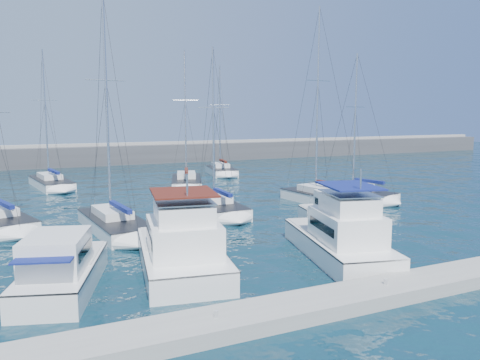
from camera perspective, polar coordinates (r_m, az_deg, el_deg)
name	(u,v)px	position (r m, az deg, el deg)	size (l,w,h in m)	color
ground	(267,238)	(30.71, 3.32, -7.08)	(220.00, 220.00, 0.00)	black
breakwater	(119,157)	(79.69, -14.58, 2.70)	(160.00, 6.00, 4.45)	#424244
dock	(385,291)	(22.01, 17.29, -12.77)	(40.00, 2.20, 0.60)	gray
dock_cleat_near_port	(216,314)	(17.82, -2.96, -15.97)	(0.16, 0.16, 0.25)	silver
dock_cleat_centre	(386,281)	(21.86, 17.33, -11.72)	(0.16, 0.16, 0.25)	silver
motor_yacht_port_outer	(61,271)	(22.95, -20.96, -10.37)	(4.98, 7.88, 3.20)	white
motor_yacht_port_inner	(182,250)	(24.23, -7.11, -8.46)	(5.47, 9.76, 4.69)	white
motor_yacht_stbd_inner	(341,239)	(26.71, 12.20, -7.03)	(5.54, 9.90, 4.69)	white
motor_yacht_stbd_outer	(332,218)	(32.80, 11.12, -4.55)	(3.78, 7.23, 3.20)	white
sailboat_mid_a	(1,222)	(37.04, -27.15, -4.55)	(5.13, 8.00, 12.94)	white
sailboat_mid_b	(115,224)	(33.46, -15.04, -5.14)	(4.02, 9.23, 16.53)	white
sailboat_mid_c	(217,208)	(37.94, -2.82, -3.38)	(3.19, 7.64, 13.63)	white
sailboat_mid_d	(321,197)	(43.13, 9.87, -2.07)	(4.15, 8.60, 17.73)	white
sailboat_mid_e	(358,195)	(45.29, 14.23, -1.75)	(4.70, 7.41, 13.89)	white
sailboat_back_a	(51,183)	(55.71, -22.04, -0.33)	(4.53, 9.68, 15.35)	white
sailboat_back_b	(186,182)	(52.77, -6.54, -0.22)	(5.67, 9.27, 15.37)	white
sailboat_back_c	(221,171)	(63.04, -2.31, 1.15)	(4.41, 7.98, 14.90)	white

